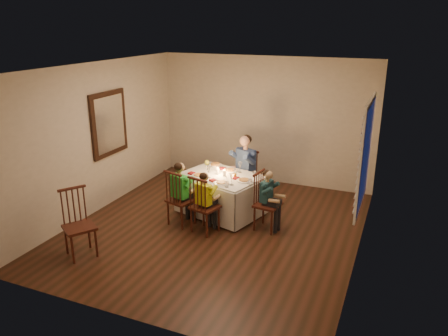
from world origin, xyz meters
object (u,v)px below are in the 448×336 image
at_px(chair_near_right, 205,231).
at_px(child_teal, 267,229).
at_px(chair_extra, 83,255).
at_px(dining_table, 221,186).
at_px(chair_near_left, 182,224).
at_px(serving_bowl, 215,166).
at_px(chair_adult, 244,199).
at_px(adult, 244,199).
at_px(child_yellow, 205,231).
at_px(child_green, 182,224).
at_px(chair_end, 267,229).

relative_size(chair_near_right, child_teal, 0.96).
bearing_deg(chair_near_right, chair_extra, 60.73).
distance_m(dining_table, chair_near_left, 0.94).
bearing_deg(serving_bowl, chair_adult, 39.87).
relative_size(chair_near_left, adult, 0.76).
bearing_deg(chair_adult, chair_near_right, -68.95).
height_order(chair_near_right, child_yellow, child_yellow).
distance_m(chair_extra, child_green, 1.70).
bearing_deg(chair_extra, child_yellow, -10.86).
bearing_deg(chair_near_left, serving_bowl, -82.83).
distance_m(chair_adult, serving_bowl, 0.93).
bearing_deg(chair_adult, child_yellow, -68.95).
bearing_deg(child_yellow, serving_bowl, -59.66).
relative_size(chair_adult, child_yellow, 0.95).
height_order(chair_end, child_yellow, child_yellow).
bearing_deg(serving_bowl, adult, 39.87).
xyz_separation_m(chair_near_right, child_yellow, (0.00, 0.00, 0.00)).
xyz_separation_m(chair_end, child_teal, (0.00, 0.00, 0.00)).
bearing_deg(chair_adult, serving_bowl, -114.67).
bearing_deg(dining_table, child_teal, -1.15).
relative_size(adult, child_teal, 1.25).
bearing_deg(chair_adult, chair_end, -27.03).
bearing_deg(child_green, chair_adult, -97.04).
bearing_deg(adult, chair_near_right, -68.95).
xyz_separation_m(chair_end, adult, (-0.78, 1.01, 0.00)).
bearing_deg(serving_bowl, child_yellow, -74.22).
distance_m(adult, serving_bowl, 0.93).
xyz_separation_m(chair_extra, adult, (1.44, 2.88, 0.00)).
bearing_deg(dining_table, child_yellow, -70.70).
height_order(chair_extra, child_yellow, child_yellow).
distance_m(dining_table, child_yellow, 0.92).
bearing_deg(adult, chair_end, -27.03).
height_order(chair_end, child_green, child_green).
xyz_separation_m(chair_end, chair_extra, (-2.22, -1.86, 0.00)).
height_order(child_green, child_yellow, child_green).
height_order(chair_near_left, child_teal, child_teal).
bearing_deg(chair_near_right, chair_near_left, 3.40).
bearing_deg(child_green, serving_bowl, -82.83).
relative_size(chair_end, child_teal, 0.96).
bearing_deg(chair_adult, chair_near_left, -87.64).
xyz_separation_m(child_yellow, child_teal, (0.89, 0.48, 0.00)).
xyz_separation_m(chair_near_right, adult, (0.12, 1.49, 0.00)).
distance_m(chair_near_right, chair_extra, 1.92).
bearing_deg(chair_near_left, chair_extra, 76.26).
bearing_deg(chair_end, adult, 45.72).
xyz_separation_m(chair_near_left, serving_bowl, (0.16, 1.04, 0.74)).
xyz_separation_m(dining_table, child_green, (-0.43, -0.67, -0.51)).
xyz_separation_m(chair_near_left, child_green, (0.00, 0.00, 0.00)).
distance_m(chair_near_left, chair_extra, 1.70).
height_order(dining_table, child_yellow, dining_table).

